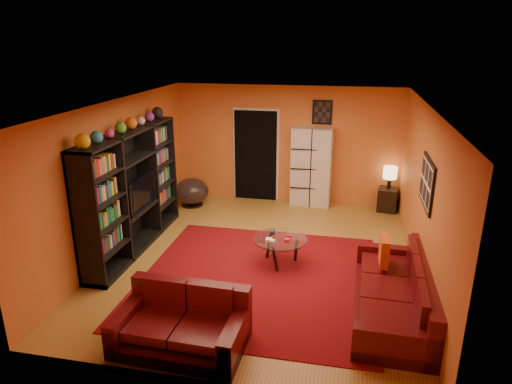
% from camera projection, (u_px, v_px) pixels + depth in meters
% --- Properties ---
extents(floor, '(6.00, 6.00, 0.00)m').
position_uv_depth(floor, '(261.00, 258.00, 7.79)').
color(floor, olive).
rests_on(floor, ground).
extents(ceiling, '(6.00, 6.00, 0.00)m').
position_uv_depth(ceiling, '(261.00, 105.00, 6.95)').
color(ceiling, white).
rests_on(ceiling, wall_back).
extents(wall_back, '(6.00, 0.00, 6.00)m').
position_uv_depth(wall_back, '(287.00, 145.00, 10.15)').
color(wall_back, '#C96A2C').
rests_on(wall_back, floor).
extents(wall_front, '(6.00, 0.00, 6.00)m').
position_uv_depth(wall_front, '(205.00, 276.00, 4.59)').
color(wall_front, '#C96A2C').
rests_on(wall_front, floor).
extents(wall_left, '(0.00, 6.00, 6.00)m').
position_uv_depth(wall_left, '(119.00, 177.00, 7.85)').
color(wall_left, '#C96A2C').
rests_on(wall_left, floor).
extents(wall_right, '(0.00, 6.00, 6.00)m').
position_uv_depth(wall_right, '(423.00, 196.00, 6.90)').
color(wall_right, '#C96A2C').
rests_on(wall_right, floor).
extents(rug, '(3.60, 3.60, 0.01)m').
position_uv_depth(rug, '(259.00, 278.00, 7.12)').
color(rug, '#570A0F').
rests_on(rug, floor).
extents(doorway, '(0.95, 0.10, 2.04)m').
position_uv_depth(doorway, '(256.00, 156.00, 10.34)').
color(doorway, black).
rests_on(doorway, floor).
extents(wall_art_right, '(0.03, 1.00, 0.70)m').
position_uv_depth(wall_art_right, '(427.00, 183.00, 6.52)').
color(wall_art_right, black).
rests_on(wall_art_right, wall_right).
extents(wall_art_back, '(0.42, 0.03, 0.52)m').
position_uv_depth(wall_art_back, '(322.00, 112.00, 9.75)').
color(wall_art_back, black).
rests_on(wall_art_back, wall_back).
extents(entertainment_unit, '(0.45, 3.00, 2.10)m').
position_uv_depth(entertainment_unit, '(132.00, 191.00, 7.88)').
color(entertainment_unit, black).
rests_on(entertainment_unit, floor).
extents(tv, '(0.99, 0.13, 0.57)m').
position_uv_depth(tv, '(137.00, 193.00, 7.94)').
color(tv, black).
rests_on(tv, entertainment_unit).
extents(sofa, '(1.06, 2.43, 0.85)m').
position_uv_depth(sofa, '(399.00, 294.00, 6.17)').
color(sofa, '#45090E').
rests_on(sofa, rug).
extents(loveseat, '(1.58, 0.98, 0.85)m').
position_uv_depth(loveseat, '(183.00, 322.00, 5.56)').
color(loveseat, '#45090E').
rests_on(loveseat, rug).
extents(throw_pillow, '(0.12, 0.42, 0.42)m').
position_uv_depth(throw_pillow, '(384.00, 251.00, 6.63)').
color(throw_pillow, '#D54E17').
rests_on(throw_pillow, sofa).
extents(coffee_table, '(0.89, 0.89, 0.44)m').
position_uv_depth(coffee_table, '(280.00, 241.00, 7.46)').
color(coffee_table, silver).
rests_on(coffee_table, floor).
extents(storage_cabinet, '(0.90, 0.46, 1.74)m').
position_uv_depth(storage_cabinet, '(311.00, 167.00, 10.00)').
color(storage_cabinet, beige).
rests_on(storage_cabinet, floor).
extents(bowl_chair, '(0.76, 0.76, 0.62)m').
position_uv_depth(bowl_chair, '(192.00, 191.00, 10.12)').
color(bowl_chair, black).
rests_on(bowl_chair, floor).
extents(side_table, '(0.46, 0.46, 0.50)m').
position_uv_depth(side_table, '(387.00, 200.00, 9.83)').
color(side_table, black).
rests_on(side_table, floor).
extents(table_lamp, '(0.29, 0.29, 0.48)m').
position_uv_depth(table_lamp, '(390.00, 173.00, 9.64)').
color(table_lamp, black).
rests_on(table_lamp, side_table).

